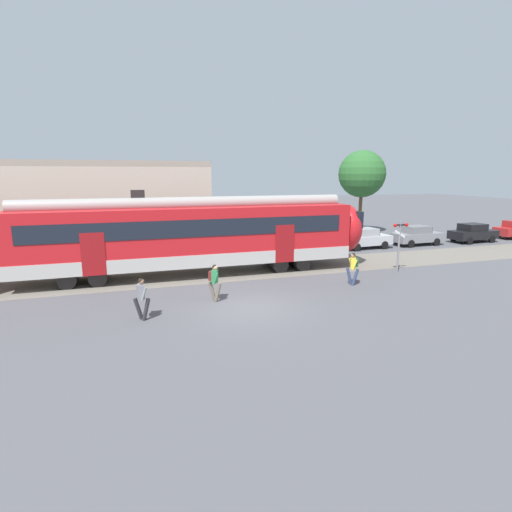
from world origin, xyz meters
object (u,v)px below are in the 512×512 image
Objects in this scene: parked_car_silver at (364,238)px; parked_car_grey at (417,235)px; pedestrian_grey at (142,296)px; crossing_signal at (400,238)px; parked_car_black at (473,233)px; pedestrian_green at (214,279)px; pedestrian_yellow at (353,266)px.

parked_car_silver and parked_car_grey have the same top height.
pedestrian_grey is 0.56× the size of crossing_signal.
pedestrian_grey is 28.72m from parked_car_black.
pedestrian_grey is 3.45m from pedestrian_green.
pedestrian_grey is 10.55m from pedestrian_yellow.
pedestrian_grey is 23.89m from parked_car_grey.
parked_car_grey is 10.36m from crossing_signal.
pedestrian_green is at bearing 24.49° from pedestrian_grey.
parked_car_black is 1.36× the size of crossing_signal.
pedestrian_yellow is 0.41× the size of parked_car_silver.
pedestrian_yellow is at bearing 10.39° from pedestrian_grey.
parked_car_black is at bearing 20.70° from pedestrian_green.
pedestrian_green is 0.56× the size of crossing_signal.
pedestrian_yellow is at bearing -159.22° from crossing_signal.
parked_car_silver is (6.25, 8.72, -0.21)m from pedestrian_yellow.
parked_car_grey is at bearing 26.39° from pedestrian_grey.
pedestrian_green is at bearing -153.29° from parked_car_grey.
parked_car_black is at bearing -2.68° from parked_car_grey.
pedestrian_grey is 0.41× the size of parked_car_grey.
crossing_signal reaches higher than parked_car_black.
pedestrian_yellow reaches higher than parked_car_silver.
crossing_signal is at bearing 9.80° from pedestrian_green.
crossing_signal reaches higher than pedestrian_green.
pedestrian_yellow is at bearing -141.68° from parked_car_grey.
pedestrian_grey reaches higher than parked_car_black.
pedestrian_grey reaches higher than parked_car_grey.
pedestrian_yellow is at bearing -125.64° from parked_car_silver.
parked_car_black is (10.16, -0.26, 0.00)m from parked_car_silver.
parked_car_grey is at bearing 26.71° from pedestrian_green.
parked_car_silver is at bearing 54.36° from pedestrian_yellow.
pedestrian_grey is 0.41× the size of parked_car_silver.
parked_car_silver is at bearing 71.21° from crossing_signal.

